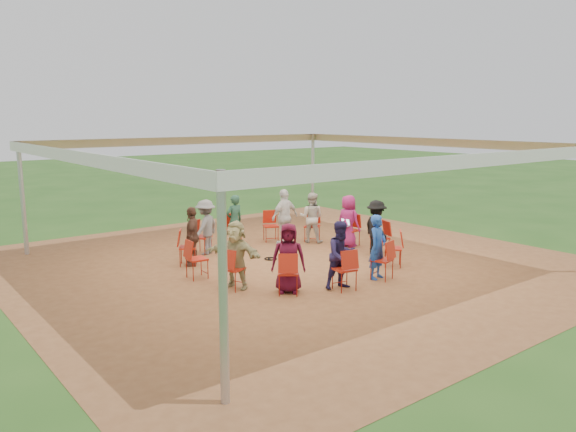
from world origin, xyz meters
TOP-DOWN VIEW (x-y plane):
  - ground at (0.00, 0.00)m, footprint 80.00×80.00m
  - dirt_patch at (0.00, 0.00)m, footprint 13.00×13.00m
  - tent at (0.00, 0.00)m, footprint 10.33×10.33m
  - chair_0 at (2.50, 0.41)m, footprint 0.50×0.49m
  - chair_1 at (2.02, 1.53)m, footprint 0.60×0.60m
  - chair_2 at (1.08, 2.29)m, footprint 0.57×0.58m
  - chair_3 at (-0.11, 2.53)m, footprint 0.44×0.46m
  - chair_4 at (-1.27, 2.19)m, footprint 0.58×0.59m
  - chair_5 at (-2.14, 1.35)m, footprint 0.60×0.59m
  - chair_6 at (-2.53, 0.20)m, footprint 0.47×0.45m
  - chair_7 at (-2.33, -1.00)m, footprint 0.57×0.56m
  - chair_8 at (-1.60, -1.97)m, footprint 0.60×0.61m
  - chair_9 at (-0.50, -2.48)m, footprint 0.50×0.51m
  - chair_10 at (0.71, -2.43)m, footprint 0.53×0.54m
  - chair_11 at (1.76, -1.82)m, footprint 0.61×0.61m
  - chair_12 at (2.40, -0.80)m, footprint 0.55×0.54m
  - person_seated_0 at (2.38, 0.39)m, footprint 0.51×0.77m
  - person_seated_1 at (1.93, 1.45)m, footprint 0.75×0.81m
  - person_seated_2 at (-0.10, 2.41)m, footprint 0.55×0.37m
  - person_seated_3 at (-1.21, 2.09)m, footprint 1.05×0.88m
  - person_seated_4 at (-2.04, 1.29)m, footprint 0.83×0.96m
  - person_seated_5 at (-2.22, -0.95)m, footprint 1.00×1.45m
  - person_seated_6 at (-1.52, -1.87)m, footprint 0.81×0.76m
  - person_seated_7 at (-0.48, -2.37)m, footprint 0.78×0.54m
  - person_seated_8 at (0.68, -2.32)m, footprint 0.61×0.48m
  - person_seated_9 at (2.29, -0.76)m, footprint 0.74×1.04m
  - standing_person at (1.13, 1.69)m, footprint 0.98×0.57m
  - cable_coil at (-0.20, 0.55)m, footprint 0.36×0.36m
  - laptop at (2.22, 0.36)m, footprint 0.28×0.33m

SIDE VIEW (x-z plane):
  - ground at x=0.00m, z-range 0.00..0.00m
  - dirt_patch at x=0.00m, z-range 0.01..0.01m
  - cable_coil at x=-0.20m, z-range 0.01..0.04m
  - chair_0 at x=2.50m, z-range 0.00..0.90m
  - chair_1 at x=2.02m, z-range 0.00..0.90m
  - chair_2 at x=1.08m, z-range 0.00..0.90m
  - chair_3 at x=-0.11m, z-range 0.00..0.90m
  - chair_4 at x=-1.27m, z-range 0.00..0.90m
  - chair_5 at x=-2.14m, z-range 0.00..0.90m
  - chair_6 at x=-2.53m, z-range 0.00..0.90m
  - chair_7 at x=-2.33m, z-range 0.00..0.90m
  - chair_8 at x=-1.60m, z-range 0.00..0.90m
  - chair_9 at x=-0.50m, z-range 0.00..0.90m
  - chair_10 at x=0.71m, z-range 0.00..0.90m
  - chair_11 at x=1.76m, z-range 0.00..0.90m
  - chair_12 at x=2.40m, z-range 0.00..0.90m
  - laptop at x=2.22m, z-range 0.58..0.78m
  - person_seated_0 at x=2.38m, z-range 0.01..1.47m
  - person_seated_1 at x=1.93m, z-range 0.01..1.47m
  - person_seated_2 at x=-0.10m, z-range 0.01..1.47m
  - person_seated_3 at x=-1.21m, z-range 0.01..1.47m
  - person_seated_4 at x=-2.04m, z-range 0.01..1.47m
  - person_seated_5 at x=-2.22m, z-range 0.01..1.47m
  - person_seated_6 at x=-1.52m, z-range 0.01..1.47m
  - person_seated_7 at x=-0.48m, z-range 0.01..1.47m
  - person_seated_8 at x=0.68m, z-range 0.01..1.47m
  - person_seated_9 at x=2.29m, z-range 0.01..1.47m
  - standing_person at x=1.13m, z-range 0.01..1.60m
  - tent at x=0.00m, z-range 0.87..3.87m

